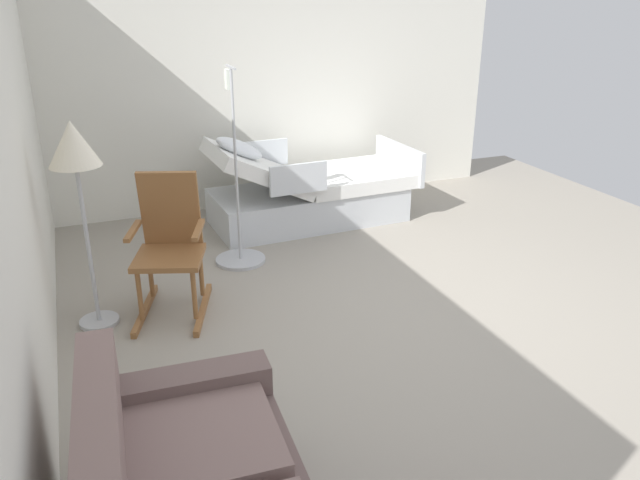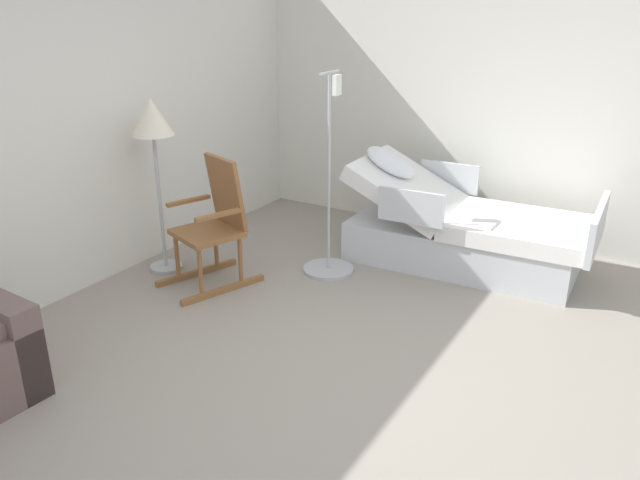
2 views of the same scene
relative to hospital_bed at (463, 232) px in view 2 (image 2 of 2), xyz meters
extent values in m
plane|color=gray|center=(-2.13, 0.03, -0.30)|extent=(7.21, 7.21, 0.00)
cube|color=silver|center=(-2.13, 2.51, 1.05)|extent=(5.97, 0.10, 2.70)
cube|color=silver|center=(0.80, 0.03, 1.05)|extent=(0.10, 5.06, 2.70)
cube|color=silver|center=(0.00, 0.00, -0.13)|extent=(0.95, 1.97, 0.35)
cube|color=white|center=(0.02, -0.47, 0.12)|extent=(0.96, 1.19, 0.14)
cube|color=white|center=(-0.02, 0.54, 0.32)|extent=(0.95, 0.95, 0.53)
ellipsoid|color=white|center=(-0.03, 0.71, 0.54)|extent=(0.36, 0.51, 0.33)
cube|color=silver|center=(-0.52, 0.29, 0.33)|extent=(0.06, 0.56, 0.28)
cube|color=silver|center=(0.49, 0.33, 0.33)|extent=(0.06, 0.56, 0.28)
cube|color=silver|center=(0.04, -1.06, 0.23)|extent=(0.95, 0.09, 0.36)
cylinder|color=black|center=(-0.39, 0.79, -0.25)|extent=(0.10, 0.10, 0.10)
cylinder|color=black|center=(0.33, 0.82, -0.25)|extent=(0.10, 0.10, 0.10)
cylinder|color=black|center=(-0.33, -0.81, -0.25)|extent=(0.10, 0.10, 0.10)
cylinder|color=black|center=(0.39, -0.78, -0.25)|extent=(0.10, 0.10, 0.10)
cube|color=brown|center=(-1.41, 1.84, -0.28)|extent=(0.73, 0.29, 0.05)
cube|color=brown|center=(-1.55, 1.43, -0.28)|extent=(0.73, 0.29, 0.05)
cylinder|color=brown|center=(-1.72, 1.52, -0.05)|extent=(0.04, 0.04, 0.40)
cylinder|color=brown|center=(-1.59, 1.88, -0.05)|extent=(0.04, 0.04, 0.40)
cylinder|color=brown|center=(-1.37, 1.39, -0.05)|extent=(0.04, 0.04, 0.40)
cylinder|color=brown|center=(-1.24, 1.76, -0.05)|extent=(0.04, 0.04, 0.40)
cube|color=brown|center=(-1.48, 1.64, 0.15)|extent=(0.59, 0.61, 0.04)
cube|color=brown|center=(-1.29, 1.57, 0.45)|extent=(0.26, 0.45, 0.60)
cube|color=brown|center=(-1.57, 1.43, 0.37)|extent=(0.38, 0.17, 0.03)
cube|color=brown|center=(-1.42, 1.86, 0.37)|extent=(0.38, 0.17, 0.03)
cylinder|color=#B2B5BA|center=(-1.44, 2.17, -0.29)|extent=(0.28, 0.28, 0.03)
cylinder|color=#B2B5BA|center=(-1.44, 2.17, 0.30)|extent=(0.03, 0.03, 1.15)
cone|color=silver|center=(-1.44, 2.17, 1.03)|extent=(0.34, 0.34, 0.30)
cylinder|color=#B2B5BA|center=(-0.75, 0.93, -0.29)|extent=(0.44, 0.44, 0.03)
cylinder|color=#B2B5BA|center=(-0.75, 0.93, 0.55)|extent=(0.02, 0.02, 1.65)
cube|color=#B2B5BA|center=(-0.75, 0.93, 1.38)|extent=(0.28, 0.02, 0.02)
cube|color=white|center=(-0.63, 0.93, 1.27)|extent=(0.09, 0.04, 0.16)
camera|label=1|loc=(-5.77, 2.16, 1.99)|focal=35.40mm
camera|label=2|loc=(-5.04, -1.58, 1.95)|focal=35.20mm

